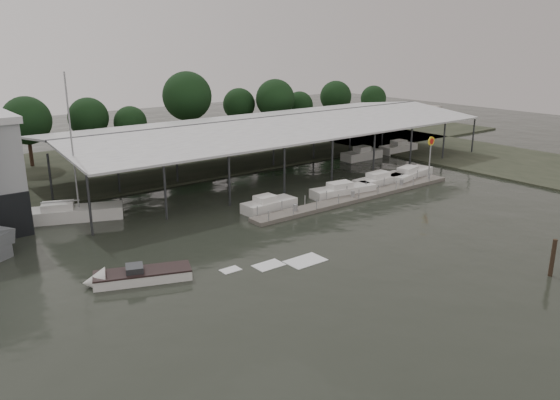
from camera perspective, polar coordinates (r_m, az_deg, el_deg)
ground at (r=43.38m, az=3.94°, el=-6.25°), size 200.00×200.00×0.00m
land_strip_far at (r=78.30m, az=-17.04°, el=3.50°), size 140.00×30.00×0.30m
land_strip_east at (r=83.77m, az=22.71°, el=3.76°), size 20.00×60.00×0.30m
covered_boat_shed at (r=73.21m, az=-0.70°, el=8.17°), size 58.24×24.00×6.96m
floating_dock at (r=59.99m, az=8.26°, el=0.32°), size 28.00×2.00×1.40m
shell_fuel_sign at (r=68.11m, az=15.46°, el=5.06°), size 1.10×0.18×5.55m
distant_commercial_buildings at (r=114.58m, az=11.18°, el=8.73°), size 22.00×8.00×4.00m
white_sailboat at (r=56.09m, az=-20.83°, el=-1.27°), size 9.25×5.74×14.13m
speedboat_underway at (r=40.76m, az=-15.02°, el=-7.76°), size 17.76×8.10×2.00m
moored_cruiser_0 at (r=55.16m, az=-1.19°, el=-0.51°), size 5.83×2.36×1.70m
moored_cruiser_1 at (r=60.69m, az=6.56°, el=0.98°), size 7.81×3.36×1.70m
moored_cruiser_2 at (r=65.87m, az=10.44°, el=2.05°), size 7.73×2.46×1.70m
moored_cruiser_3 at (r=69.42m, az=13.41°, el=2.61°), size 8.22×3.72×1.70m
horizon_tree_line at (r=92.31m, az=-6.26°, el=9.96°), size 71.64×11.09×11.82m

